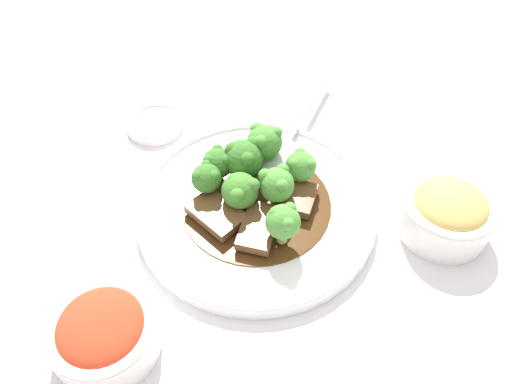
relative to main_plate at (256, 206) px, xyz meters
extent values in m
plane|color=silver|center=(0.00, 0.00, -0.01)|extent=(4.00, 4.00, 0.00)
cylinder|color=white|center=(0.00, 0.00, 0.00)|extent=(0.27, 0.27, 0.01)
torus|color=white|center=(0.00, 0.00, 0.00)|extent=(0.27, 0.27, 0.01)
cylinder|color=#4C2D14|center=(0.00, 0.00, 0.00)|extent=(0.17, 0.17, 0.00)
cube|color=brown|center=(0.04, -0.01, 0.01)|extent=(0.07, 0.06, 0.01)
cube|color=brown|center=(0.02, 0.04, 0.01)|extent=(0.06, 0.05, 0.01)
cube|color=#56331E|center=(-0.02, 0.03, 0.01)|extent=(0.07, 0.06, 0.01)
cube|color=brown|center=(0.01, -0.05, 0.01)|extent=(0.07, 0.06, 0.01)
cylinder|color=#7FA84C|center=(-0.04, 0.00, 0.01)|extent=(0.01, 0.01, 0.01)
sphere|color=#387028|center=(-0.04, 0.00, 0.04)|extent=(0.04, 0.04, 0.04)
sphere|color=#387028|center=(-0.03, 0.00, 0.05)|extent=(0.02, 0.02, 0.02)
sphere|color=#387028|center=(-0.05, 0.01, 0.05)|extent=(0.02, 0.02, 0.02)
sphere|color=#387028|center=(-0.05, -0.01, 0.05)|extent=(0.02, 0.02, 0.02)
cylinder|color=#7FA84C|center=(-0.03, -0.05, 0.02)|extent=(0.01, 0.01, 0.01)
sphere|color=#387028|center=(-0.03, -0.05, 0.04)|extent=(0.03, 0.03, 0.03)
sphere|color=#387028|center=(-0.02, -0.04, 0.04)|extent=(0.01, 0.01, 0.01)
sphere|color=#387028|center=(-0.04, -0.04, 0.04)|extent=(0.01, 0.01, 0.01)
sphere|color=#387028|center=(-0.03, -0.06, 0.04)|extent=(0.01, 0.01, 0.01)
cylinder|color=#7FA84C|center=(0.00, -0.02, 0.01)|extent=(0.01, 0.01, 0.01)
sphere|color=#427F2D|center=(0.00, -0.02, 0.03)|extent=(0.04, 0.04, 0.04)
sphere|color=#427F2D|center=(0.01, -0.01, 0.04)|extent=(0.02, 0.02, 0.02)
sphere|color=#427F2D|center=(-0.01, -0.02, 0.04)|extent=(0.02, 0.02, 0.02)
sphere|color=#427F2D|center=(0.01, -0.03, 0.04)|extent=(0.02, 0.02, 0.02)
cylinder|color=#8EB756|center=(0.06, 0.01, 0.02)|extent=(0.01, 0.01, 0.02)
sphere|color=#4C8E38|center=(0.06, 0.01, 0.04)|extent=(0.04, 0.04, 0.04)
sphere|color=#4C8E38|center=(0.05, 0.02, 0.05)|extent=(0.01, 0.01, 0.01)
sphere|color=#4C8E38|center=(0.05, 0.00, 0.05)|extent=(0.01, 0.01, 0.01)
sphere|color=#4C8E38|center=(0.07, 0.01, 0.05)|extent=(0.01, 0.01, 0.01)
cylinder|color=#8EB756|center=(-0.05, -0.03, 0.01)|extent=(0.01, 0.01, 0.01)
sphere|color=#387028|center=(-0.05, -0.03, 0.03)|extent=(0.04, 0.04, 0.04)
sphere|color=#387028|center=(-0.06, -0.02, 0.04)|extent=(0.01, 0.01, 0.01)
sphere|color=#387028|center=(-0.05, -0.04, 0.04)|extent=(0.01, 0.01, 0.01)
sphere|color=#387028|center=(-0.04, -0.02, 0.04)|extent=(0.01, 0.01, 0.01)
cylinder|color=#8EB756|center=(-0.05, 0.03, 0.02)|extent=(0.01, 0.01, 0.02)
sphere|color=#4C8E38|center=(-0.05, 0.03, 0.04)|extent=(0.04, 0.04, 0.04)
sphere|color=#4C8E38|center=(-0.07, 0.03, 0.05)|extent=(0.02, 0.02, 0.02)
sphere|color=#4C8E38|center=(-0.04, 0.02, 0.05)|extent=(0.02, 0.02, 0.02)
sphere|color=#4C8E38|center=(-0.05, 0.04, 0.05)|extent=(0.02, 0.02, 0.02)
cylinder|color=#8EB756|center=(0.01, 0.02, 0.02)|extent=(0.01, 0.01, 0.01)
sphere|color=#4C8E38|center=(0.01, 0.02, 0.04)|extent=(0.04, 0.04, 0.04)
sphere|color=#4C8E38|center=(0.00, 0.01, 0.05)|extent=(0.01, 0.01, 0.01)
sphere|color=#4C8E38|center=(0.02, 0.02, 0.05)|extent=(0.01, 0.01, 0.01)
sphere|color=#4C8E38|center=(0.00, 0.03, 0.05)|extent=(0.01, 0.01, 0.01)
cylinder|color=#7FA84C|center=(-0.01, 0.06, 0.01)|extent=(0.01, 0.01, 0.01)
sphere|color=#4C8E38|center=(-0.01, 0.06, 0.03)|extent=(0.03, 0.03, 0.03)
sphere|color=#4C8E38|center=(-0.01, 0.05, 0.04)|extent=(0.01, 0.01, 0.01)
sphere|color=#4C8E38|center=(0.00, 0.06, 0.04)|extent=(0.01, 0.01, 0.01)
sphere|color=#4C8E38|center=(-0.02, 0.06, 0.04)|extent=(0.01, 0.01, 0.01)
ellipsoid|color=#B7B7BC|center=(-0.05, 0.05, 0.02)|extent=(0.08, 0.08, 0.01)
cylinder|color=#B7B7BC|center=(-0.13, 0.13, 0.01)|extent=(0.12, 0.11, 0.01)
cylinder|color=white|center=(0.10, -0.18, -0.01)|extent=(0.05, 0.05, 0.01)
cylinder|color=white|center=(0.10, -0.18, 0.01)|extent=(0.10, 0.10, 0.03)
torus|color=white|center=(0.10, -0.18, 0.02)|extent=(0.10, 0.10, 0.01)
ellipsoid|color=red|center=(0.10, -0.18, 0.03)|extent=(0.08, 0.08, 0.02)
cylinder|color=white|center=(0.10, 0.18, -0.01)|extent=(0.05, 0.05, 0.01)
cylinder|color=white|center=(0.10, 0.18, 0.01)|extent=(0.10, 0.10, 0.04)
torus|color=white|center=(0.10, 0.18, 0.03)|extent=(0.10, 0.10, 0.01)
ellipsoid|color=tan|center=(0.10, 0.18, 0.03)|extent=(0.08, 0.08, 0.03)
cylinder|color=white|center=(-0.18, -0.07, -0.01)|extent=(0.07, 0.07, 0.01)
torus|color=white|center=(-0.18, -0.07, 0.00)|extent=(0.07, 0.07, 0.01)
camera|label=1|loc=(0.33, -0.13, 0.43)|focal=35.00mm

